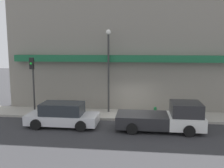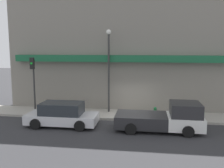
{
  "view_description": "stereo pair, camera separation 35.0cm",
  "coord_description": "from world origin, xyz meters",
  "px_view_note": "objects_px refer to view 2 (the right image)",
  "views": [
    {
      "loc": [
        0.64,
        -16.19,
        4.9
      ],
      "look_at": [
        -1.43,
        1.02,
        2.36
      ],
      "focal_mm": 40.0,
      "sensor_mm": 36.0,
      "label": 1
    },
    {
      "loc": [
        0.99,
        -16.14,
        4.9
      ],
      "look_at": [
        -1.43,
        1.02,
        2.36
      ],
      "focal_mm": 40.0,
      "sensor_mm": 36.0,
      "label": 2
    }
  ],
  "objects_px": {
    "pickup_truck": "(165,118)",
    "parked_car": "(62,115)",
    "street_lamp": "(109,62)",
    "fire_hydrant": "(155,112)",
    "traffic_light": "(33,76)"
  },
  "relations": [
    {
      "from": "pickup_truck",
      "to": "parked_car",
      "type": "bearing_deg",
      "value": -178.25
    },
    {
      "from": "street_lamp",
      "to": "fire_hydrant",
      "type": "bearing_deg",
      "value": -15.51
    },
    {
      "from": "parked_car",
      "to": "traffic_light",
      "type": "distance_m",
      "value": 3.9
    },
    {
      "from": "fire_hydrant",
      "to": "traffic_light",
      "type": "distance_m",
      "value": 8.87
    },
    {
      "from": "fire_hydrant",
      "to": "pickup_truck",
      "type": "bearing_deg",
      "value": -78.18
    },
    {
      "from": "parked_car",
      "to": "fire_hydrant",
      "type": "xyz_separation_m",
      "value": [
        5.85,
        2.33,
        -0.21
      ]
    },
    {
      "from": "traffic_light",
      "to": "parked_car",
      "type": "bearing_deg",
      "value": -33.9
    },
    {
      "from": "fire_hydrant",
      "to": "traffic_light",
      "type": "bearing_deg",
      "value": -176.35
    },
    {
      "from": "street_lamp",
      "to": "traffic_light",
      "type": "distance_m",
      "value": 5.43
    },
    {
      "from": "fire_hydrant",
      "to": "street_lamp",
      "type": "distance_m",
      "value": 4.87
    },
    {
      "from": "parked_car",
      "to": "fire_hydrant",
      "type": "relative_size",
      "value": 6.39
    },
    {
      "from": "fire_hydrant",
      "to": "traffic_light",
      "type": "xyz_separation_m",
      "value": [
        -8.51,
        -0.54,
        2.42
      ]
    },
    {
      "from": "street_lamp",
      "to": "traffic_light",
      "type": "bearing_deg",
      "value": -163.93
    },
    {
      "from": "fire_hydrant",
      "to": "traffic_light",
      "type": "relative_size",
      "value": 0.17
    },
    {
      "from": "fire_hydrant",
      "to": "traffic_light",
      "type": "height_order",
      "value": "traffic_light"
    }
  ]
}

